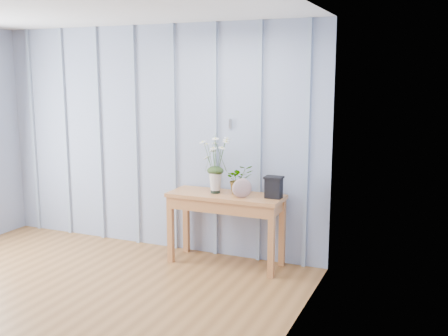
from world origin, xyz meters
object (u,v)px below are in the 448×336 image
at_px(daisy_vase, 215,157).
at_px(felt_disc_vessel, 242,188).
at_px(carved_box, 274,187).
at_px(sideboard, 226,205).

bearing_deg(daisy_vase, felt_disc_vessel, -16.18).
relative_size(daisy_vase, carved_box, 2.80).
bearing_deg(carved_box, daisy_vase, -177.42).
height_order(daisy_vase, carved_box, daisy_vase).
xyz_separation_m(sideboard, felt_disc_vessel, (0.21, -0.10, 0.21)).
height_order(daisy_vase, felt_disc_vessel, daisy_vase).
bearing_deg(daisy_vase, sideboard, 1.25).
bearing_deg(sideboard, daisy_vase, -178.75).
bearing_deg(daisy_vase, carved_box, 2.58).
distance_m(felt_disc_vessel, carved_box, 0.32).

